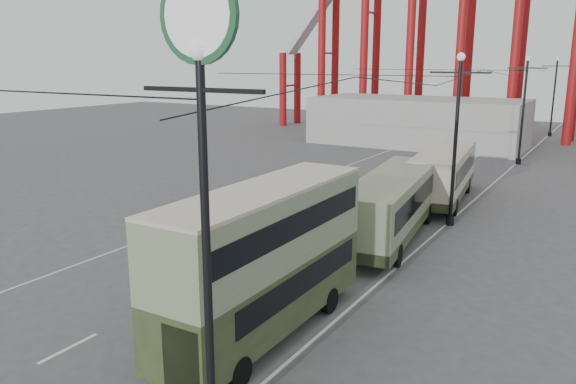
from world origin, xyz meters
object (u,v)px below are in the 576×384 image
Objects in this scene: pedestrian at (296,220)px; single_decker_cream at (444,173)px; lamp_post_near at (202,111)px; single_decker_green at (392,203)px; double_decker_bus at (265,255)px.

single_decker_cream is at bearing -139.03° from pedestrian.
lamp_post_near is 0.90× the size of single_decker_green.
single_decker_green reaches higher than pedestrian.
lamp_post_near is 17.46m from pedestrian.
single_decker_cream is at bearing 90.19° from double_decker_bus.
single_decker_green is (-1.93, 17.00, -5.99)m from lamp_post_near.
double_decker_bus is 10.91m from pedestrian.
lamp_post_near reaches higher than single_decker_cream.
lamp_post_near reaches higher than pedestrian.
lamp_post_near reaches higher than double_decker_bus.
double_decker_bus is 21.27m from single_decker_cream.
pedestrian is at bearing 114.64° from double_decker_bus.
double_decker_bus is (-1.74, 5.00, -5.05)m from lamp_post_near.
single_decker_green is at bearing 179.01° from pedestrian.
lamp_post_near is at bearing -90.90° from single_decker_green.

